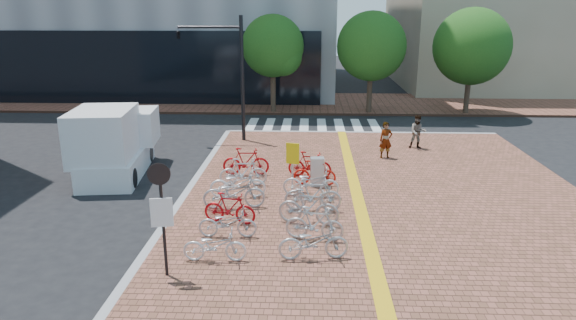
{
  "coord_description": "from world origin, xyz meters",
  "views": [
    {
      "loc": [
        0.34,
        -14.42,
        6.34
      ],
      "look_at": [
        -0.41,
        2.7,
        1.3
      ],
      "focal_mm": 32.0,
      "sensor_mm": 36.0,
      "label": 1
    }
  ],
  "objects_px": {
    "bike_11": "(311,183)",
    "notice_sign": "(162,206)",
    "bike_12": "(315,173)",
    "bike_8": "(314,224)",
    "bike_10": "(313,195)",
    "bike_4": "(238,183)",
    "bike_1": "(228,223)",
    "bike_5": "(243,172)",
    "bike_6": "(246,161)",
    "utility_box": "(317,172)",
    "bike_3": "(234,193)",
    "box_truck": "(115,143)",
    "bike_7": "(313,242)",
    "pedestrian_b": "(418,132)",
    "bike_9": "(309,207)",
    "bike_13": "(310,164)",
    "yellow_sign": "(292,158)",
    "bike_0": "(215,246)",
    "pedestrian_a": "(386,140)",
    "bike_2": "(230,208)",
    "traffic_light_pole": "(213,55)"
  },
  "relations": [
    {
      "from": "bike_4",
      "to": "yellow_sign",
      "type": "height_order",
      "value": "yellow_sign"
    },
    {
      "from": "bike_1",
      "to": "bike_8",
      "type": "xyz_separation_m",
      "value": [
        2.44,
        -0.09,
        0.06
      ]
    },
    {
      "from": "bike_3",
      "to": "box_truck",
      "type": "relative_size",
      "value": 0.4
    },
    {
      "from": "bike_0",
      "to": "yellow_sign",
      "type": "bearing_deg",
      "value": -19.76
    },
    {
      "from": "bike_4",
      "to": "bike_13",
      "type": "distance_m",
      "value": 3.37
    },
    {
      "from": "bike_2",
      "to": "yellow_sign",
      "type": "height_order",
      "value": "yellow_sign"
    },
    {
      "from": "bike_11",
      "to": "pedestrian_a",
      "type": "distance_m",
      "value": 5.92
    },
    {
      "from": "bike_1",
      "to": "bike_8",
      "type": "relative_size",
      "value": 1.0
    },
    {
      "from": "bike_3",
      "to": "bike_13",
      "type": "height_order",
      "value": "bike_3"
    },
    {
      "from": "bike_11",
      "to": "notice_sign",
      "type": "distance_m",
      "value": 6.73
    },
    {
      "from": "bike_9",
      "to": "bike_10",
      "type": "xyz_separation_m",
      "value": [
        0.13,
        1.07,
        -0.01
      ]
    },
    {
      "from": "traffic_light_pole",
      "to": "bike_12",
      "type": "bearing_deg",
      "value": -54.08
    },
    {
      "from": "utility_box",
      "to": "bike_4",
      "type": "bearing_deg",
      "value": -153.94
    },
    {
      "from": "pedestrian_b",
      "to": "bike_2",
      "type": "bearing_deg",
      "value": -126.17
    },
    {
      "from": "bike_4",
      "to": "bike_11",
      "type": "relative_size",
      "value": 0.98
    },
    {
      "from": "bike_1",
      "to": "yellow_sign",
      "type": "distance_m",
      "value": 4.44
    },
    {
      "from": "bike_5",
      "to": "bike_6",
      "type": "xyz_separation_m",
      "value": [
        -0.06,
        1.28,
        0.02
      ]
    },
    {
      "from": "pedestrian_b",
      "to": "yellow_sign",
      "type": "height_order",
      "value": "yellow_sign"
    },
    {
      "from": "bike_7",
      "to": "bike_12",
      "type": "bearing_deg",
      "value": -7.77
    },
    {
      "from": "bike_12",
      "to": "utility_box",
      "type": "height_order",
      "value": "utility_box"
    },
    {
      "from": "bike_0",
      "to": "pedestrian_a",
      "type": "height_order",
      "value": "pedestrian_a"
    },
    {
      "from": "bike_5",
      "to": "yellow_sign",
      "type": "relative_size",
      "value": 1.0
    },
    {
      "from": "bike_1",
      "to": "bike_11",
      "type": "relative_size",
      "value": 0.85
    },
    {
      "from": "pedestrian_a",
      "to": "yellow_sign",
      "type": "height_order",
      "value": "yellow_sign"
    },
    {
      "from": "bike_10",
      "to": "bike_12",
      "type": "bearing_deg",
      "value": -0.28
    },
    {
      "from": "bike_0",
      "to": "bike_6",
      "type": "distance_m",
      "value": 7.13
    },
    {
      "from": "bike_0",
      "to": "notice_sign",
      "type": "bearing_deg",
      "value": 125.87
    },
    {
      "from": "bike_10",
      "to": "yellow_sign",
      "type": "bearing_deg",
      "value": 21.51
    },
    {
      "from": "bike_10",
      "to": "yellow_sign",
      "type": "relative_size",
      "value": 1.05
    },
    {
      "from": "bike_11",
      "to": "traffic_light_pole",
      "type": "distance_m",
      "value": 9.84
    },
    {
      "from": "bike_5",
      "to": "pedestrian_b",
      "type": "height_order",
      "value": "pedestrian_b"
    },
    {
      "from": "bike_6",
      "to": "pedestrian_a",
      "type": "distance_m",
      "value": 6.32
    },
    {
      "from": "bike_7",
      "to": "bike_9",
      "type": "xyz_separation_m",
      "value": [
        -0.14,
        2.22,
        0.08
      ]
    },
    {
      "from": "utility_box",
      "to": "yellow_sign",
      "type": "xyz_separation_m",
      "value": [
        -0.88,
        -0.5,
        0.67
      ]
    },
    {
      "from": "bike_12",
      "to": "pedestrian_a",
      "type": "relative_size",
      "value": 0.99
    },
    {
      "from": "bike_11",
      "to": "bike_12",
      "type": "distance_m",
      "value": 1.22
    },
    {
      "from": "bike_3",
      "to": "bike_5",
      "type": "bearing_deg",
      "value": -7.94
    },
    {
      "from": "bike_2",
      "to": "pedestrian_a",
      "type": "bearing_deg",
      "value": -27.19
    },
    {
      "from": "box_truck",
      "to": "bike_12",
      "type": "bearing_deg",
      "value": -9.64
    },
    {
      "from": "bike_5",
      "to": "bike_11",
      "type": "relative_size",
      "value": 0.89
    },
    {
      "from": "bike_5",
      "to": "box_truck",
      "type": "bearing_deg",
      "value": 68.99
    },
    {
      "from": "bike_2",
      "to": "bike_4",
      "type": "distance_m",
      "value": 2.24
    },
    {
      "from": "bike_7",
      "to": "pedestrian_b",
      "type": "bearing_deg",
      "value": -30.44
    },
    {
      "from": "bike_3",
      "to": "bike_6",
      "type": "bearing_deg",
      "value": -6.8
    },
    {
      "from": "bike_9",
      "to": "yellow_sign",
      "type": "xyz_separation_m",
      "value": [
        -0.59,
        3.04,
        0.64
      ]
    },
    {
      "from": "bike_10",
      "to": "traffic_light_pole",
      "type": "bearing_deg",
      "value": 28.75
    },
    {
      "from": "bike_8",
      "to": "bike_10",
      "type": "height_order",
      "value": "bike_10"
    },
    {
      "from": "bike_4",
      "to": "bike_1",
      "type": "bearing_deg",
      "value": 177.46
    },
    {
      "from": "bike_0",
      "to": "bike_3",
      "type": "bearing_deg",
      "value": -1.21
    },
    {
      "from": "bike_2",
      "to": "traffic_light_pole",
      "type": "xyz_separation_m",
      "value": [
        -2.26,
        10.27,
        3.62
      ]
    }
  ]
}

